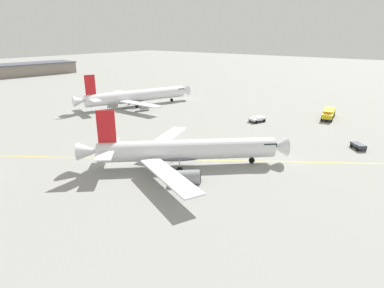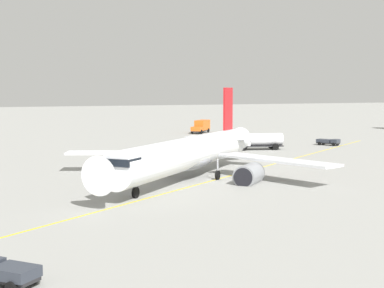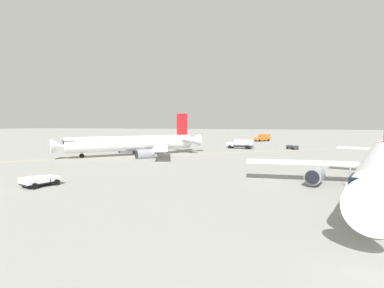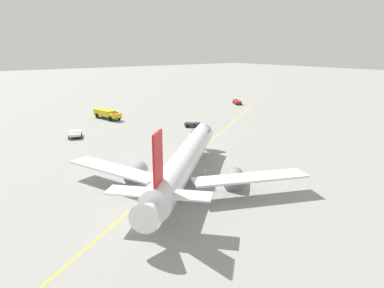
# 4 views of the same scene
# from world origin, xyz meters

# --- Properties ---
(ground_plane) EXTENTS (600.00, 600.00, 0.00)m
(ground_plane) POSITION_xyz_m (0.00, 0.00, 0.00)
(ground_plane) COLOR gray
(airliner_main) EXTENTS (28.88, 30.63, 11.12)m
(airliner_main) POSITION_xyz_m (0.62, 2.05, 2.84)
(airliner_main) COLOR white
(airliner_main) RESTS_ON ground_plane
(catering_truck_truck) EXTENTS (7.47, 7.27, 3.10)m
(catering_truck_truck) POSITION_xyz_m (65.55, -30.06, 1.66)
(catering_truck_truck) COLOR #232326
(catering_truck_truck) RESTS_ON ground_plane
(fuel_tanker_truck) EXTENTS (4.51, 8.83, 2.87)m
(fuel_tanker_truck) POSITION_xyz_m (26.10, -23.04, 1.56)
(fuel_tanker_truck) COLOR #232326
(fuel_tanker_truck) RESTS_ON ground_plane
(baggage_truck_truck) EXTENTS (3.86, 3.66, 1.22)m
(baggage_truck_truck) POSITION_xyz_m (-28.83, 25.87, 0.71)
(baggage_truck_truck) COLOR #232326
(baggage_truck_truck) RESTS_ON ground_plane
(baggage_truck_truck_extra) EXTENTS (4.54, 3.53, 1.22)m
(baggage_truck_truck_extra) POSITION_xyz_m (27.50, -38.83, 0.72)
(baggage_truck_truck_extra) COLOR #232326
(baggage_truck_truck_extra) RESTS_ON ground_plane
(taxiway_centreline) EXTENTS (77.41, 114.85, 0.01)m
(taxiway_centreline) POSITION_xyz_m (-5.66, 6.21, 0.00)
(taxiway_centreline) COLOR yellow
(taxiway_centreline) RESTS_ON ground_plane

